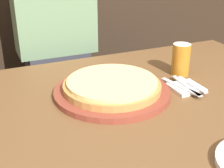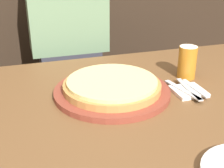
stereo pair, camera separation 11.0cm
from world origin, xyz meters
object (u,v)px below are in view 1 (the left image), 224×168
spoon (192,84)px  diner_person (58,63)px  dinner_knife (186,86)px  pizza_on_board (112,88)px  fork (181,87)px  beer_glass (181,58)px

spoon → diner_person: (-0.34, 0.69, -0.10)m
dinner_knife → diner_person: size_ratio=0.14×
pizza_on_board → fork: size_ratio=2.22×
diner_person → beer_glass: bearing=-56.1°
pizza_on_board → beer_glass: (0.33, 0.06, 0.05)m
fork → dinner_knife: same height
fork → diner_person: bearing=112.8°
beer_glass → spoon: bearing=-105.7°
beer_glass → fork: (-0.09, -0.13, -0.06)m
beer_glass → fork: bearing=-123.7°
fork → diner_person: (-0.29, 0.69, -0.10)m
spoon → dinner_knife: bearing=-180.0°
dinner_knife → diner_person: diner_person is taller
dinner_knife → spoon: 0.02m
diner_person → dinner_knife: bearing=-65.5°
fork → pizza_on_board: bearing=164.0°
beer_glass → dinner_knife: 0.15m
pizza_on_board → spoon: pizza_on_board is taller
pizza_on_board → beer_glass: beer_glass is taller
pizza_on_board → fork: (0.24, -0.07, -0.01)m
pizza_on_board → beer_glass: bearing=10.3°
pizza_on_board → dinner_knife: 0.28m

